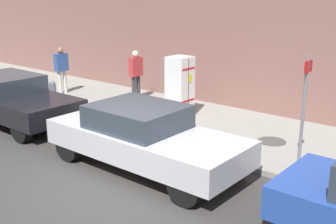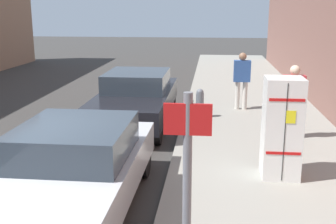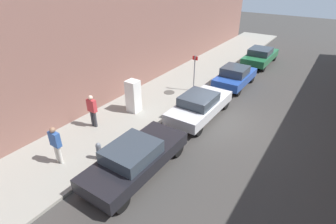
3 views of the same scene
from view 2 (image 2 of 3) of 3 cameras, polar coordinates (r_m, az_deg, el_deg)
The scene contains 8 objects.
ground_plane at distance 7.05m, azimuth -21.10°, elevation -13.21°, with size 80.00×80.00×0.00m, color #383533.
discarded_refrigerator at distance 7.73m, azimuth 15.16°, elevation -2.11°, with size 0.66×0.64×1.81m.
street_sign_post at distance 3.43m, azimuth 2.54°, elevation -14.62°, with size 0.36×0.07×2.38m.
fire_hydrant at distance 11.72m, azimuth 4.33°, elevation 1.27°, with size 0.22×0.22×0.80m.
pedestrian_walking_far at distance 12.71m, azimuth 9.97°, elevation 4.73°, with size 0.49×0.23×1.70m.
pedestrian_standing_near at distance 10.11m, azimuth 16.60°, elevation 2.06°, with size 0.50×0.23×1.72m.
parked_sedan_dark at distance 11.56m, azimuth -4.32°, elevation 2.06°, with size 1.86×4.75×1.40m.
parked_sedan_silver at distance 6.54m, azimuth -12.73°, elevation -7.70°, with size 1.84×4.54×1.40m.
Camera 2 is at (-3.06, 5.54, 3.11)m, focal length 45.00 mm.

